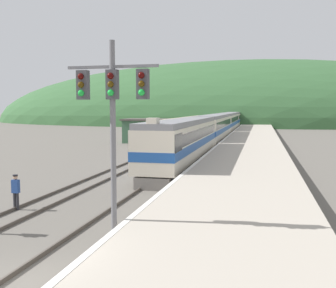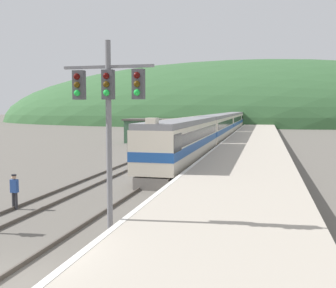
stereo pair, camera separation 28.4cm
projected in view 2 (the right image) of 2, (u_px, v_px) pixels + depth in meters
ground_plane at (16, 288)px, 11.01m from camera, size 500.00×500.00×0.00m
track_main at (231, 133)px, 78.66m from camera, size 1.52×180.00×0.16m
track_siding at (208, 132)px, 79.76m from camera, size 1.52×180.00×0.16m
platform at (255, 138)px, 58.02m from camera, size 7.01×140.00×1.08m
distant_hills at (245, 123)px, 133.71m from camera, size 180.14×81.06×41.45m
station_shed at (154, 131)px, 56.98m from camera, size 8.25×5.01×3.46m
express_train_lead_car at (184, 141)px, 33.47m from camera, size 2.94×20.81×4.43m
carriage_second at (216, 128)px, 55.38m from camera, size 2.93×22.30×4.07m
carriage_third at (231, 122)px, 77.78m from camera, size 2.93×22.30×4.07m
carriage_fourth at (238, 119)px, 100.19m from camera, size 2.93×22.30×4.07m
siding_train at (194, 128)px, 63.79m from camera, size 2.90×30.95×3.53m
signal_mast_main at (108, 108)px, 13.63m from camera, size 3.30×0.42×7.34m
track_worker at (14, 189)px, 19.44m from camera, size 0.37×0.24×1.76m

